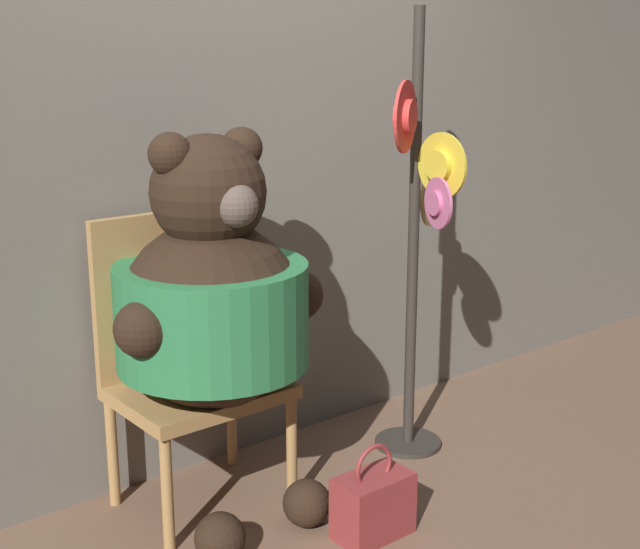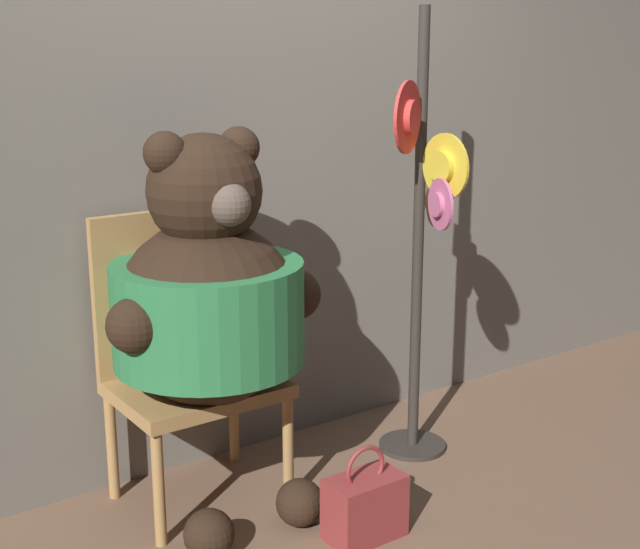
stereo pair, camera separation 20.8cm
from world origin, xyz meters
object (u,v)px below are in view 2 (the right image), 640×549
Objects in this scene: teddy_bear at (209,300)px; handbag_on_ground at (365,506)px; hat_display_rack at (424,233)px; chair at (184,350)px.

teddy_bear is 4.04× the size of handbag_on_ground.
handbag_on_ground is at bearing -146.31° from hat_display_rack.
hat_display_rack is at bearing 33.69° from handbag_on_ground.
hat_display_rack reaches higher than handbag_on_ground.
chair is 0.60× the size of hat_display_rack.
hat_display_rack reaches higher than teddy_bear.
hat_display_rack is (0.91, -0.09, 0.14)m from teddy_bear.
hat_display_rack is at bearing -5.48° from teddy_bear.
handbag_on_ground is (-0.59, -0.39, -0.81)m from hat_display_rack.
chair is 0.77× the size of teddy_bear.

